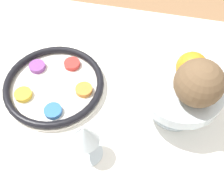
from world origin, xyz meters
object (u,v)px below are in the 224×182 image
at_px(wine_glass, 85,136).
at_px(fruit_stand, 180,92).
at_px(coconut, 199,83).
at_px(orange_fruit, 192,67).
at_px(seder_plate, 54,85).

distance_m(wine_glass, fruit_stand, 0.25).
bearing_deg(coconut, orange_fruit, 103.14).
relative_size(wine_glass, fruit_stand, 0.67).
bearing_deg(wine_glass, fruit_stand, 40.42).
xyz_separation_m(fruit_stand, orange_fruit, (0.01, 0.03, 0.06)).
bearing_deg(seder_plate, fruit_stand, -1.05).
bearing_deg(seder_plate, orange_fruit, 3.74).
distance_m(seder_plate, wine_glass, 0.24).
distance_m(wine_glass, orange_fruit, 0.29).
distance_m(fruit_stand, coconut, 0.09).
bearing_deg(fruit_stand, seder_plate, 178.95).
bearing_deg(wine_glass, seder_plate, 130.76).
bearing_deg(coconut, wine_glass, -147.91).
distance_m(seder_plate, orange_fruit, 0.38).
height_order(seder_plate, wine_glass, wine_glass).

